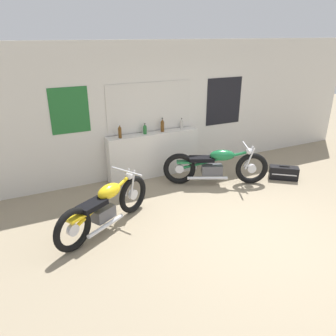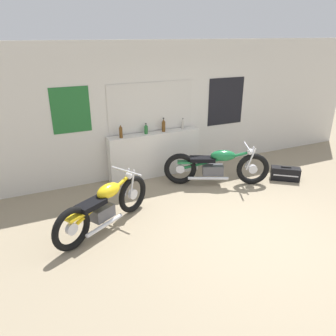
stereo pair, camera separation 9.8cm
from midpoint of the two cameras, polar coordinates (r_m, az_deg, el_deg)
name	(u,v)px [view 1 (the left image)]	position (r m, az deg, el deg)	size (l,w,h in m)	color
ground_plane	(259,233)	(5.42, 15.06, -10.93)	(24.00, 24.00, 0.00)	gray
wall_back	(173,108)	(7.21, 0.55, 10.38)	(10.00, 0.07, 2.80)	silver
sill_counter	(154,154)	(7.09, -2.91, 2.38)	(2.03, 0.28, 0.96)	silver
bottle_leftmost	(120,132)	(6.62, -8.81, 6.24)	(0.07, 0.07, 0.29)	#5B3814
bottle_left_center	(145,129)	(6.86, -4.46, 6.75)	(0.08, 0.08, 0.22)	#23662D
bottle_center	(162,125)	(7.00, -1.39, 7.41)	(0.07, 0.07, 0.30)	#5B3814
bottle_right_center	(181,124)	(7.22, 1.97, 7.66)	(0.06, 0.06, 0.24)	#B7B2A8
motorcycle_green	(216,166)	(6.76, 7.89, 0.42)	(1.99, 1.06, 0.82)	black
motorcycle_yellow	(106,206)	(5.26, -11.33, -6.59)	(1.77, 1.09, 0.83)	black
hard_case_black	(284,173)	(7.41, 19.14, -0.81)	(0.60, 0.53, 0.31)	black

